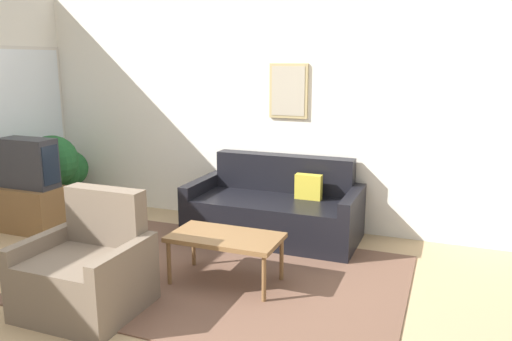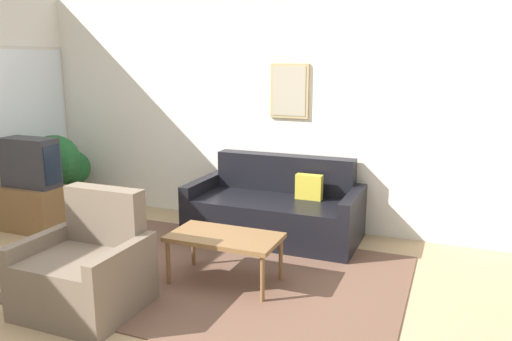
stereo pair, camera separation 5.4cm
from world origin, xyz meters
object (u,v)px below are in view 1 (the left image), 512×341
object	(u,v)px
tv	(28,163)
armchair	(88,272)
potted_plant_tall	(53,164)
couch	(275,210)
coffee_table	(226,240)

from	to	relation	value
tv	armchair	distance (m)	2.24
potted_plant_tall	couch	bearing A→B (deg)	7.17
coffee_table	armchair	bearing A→B (deg)	-134.81
couch	coffee_table	size ratio (longest dim) A/B	1.93
potted_plant_tall	tv	bearing A→B (deg)	-75.84
coffee_table	armchair	size ratio (longest dim) A/B	1.05
coffee_table	armchair	xyz separation A→B (m)	(-0.79, -0.80, -0.09)
couch	armchair	distance (m)	2.21
coffee_table	potted_plant_tall	xyz separation A→B (m)	(-2.71, 0.92, 0.28)
couch	tv	bearing A→B (deg)	-162.47
armchair	potted_plant_tall	distance (m)	2.60
potted_plant_tall	coffee_table	bearing A→B (deg)	-18.80
potted_plant_tall	armchair	bearing A→B (deg)	-41.89
couch	armchair	xyz separation A→B (m)	(-0.80, -2.06, 0.00)
couch	tv	xyz separation A→B (m)	(-2.59, -0.82, 0.48)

